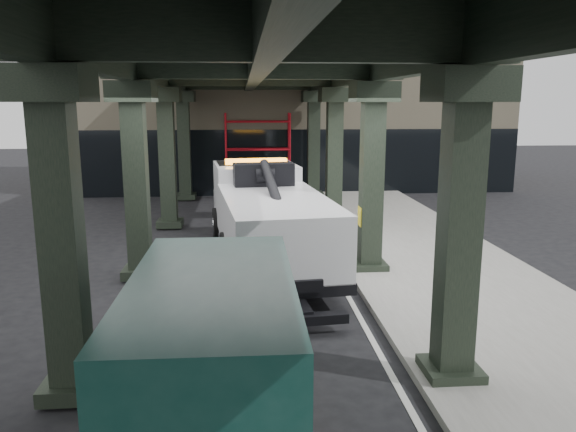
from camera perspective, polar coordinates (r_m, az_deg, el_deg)
name	(u,v)px	position (r m, az deg, el deg)	size (l,w,h in m)	color
ground	(277,301)	(13.06, -1.15, -8.66)	(90.00, 90.00, 0.00)	black
sidewalk	(438,268)	(15.80, 14.97, -5.16)	(5.00, 40.00, 0.15)	gray
lane_stripe	(336,273)	(15.13, 4.86, -5.82)	(0.12, 38.00, 0.01)	silver
viaduct	(255,62)	(14.27, -3.41, 15.34)	(7.40, 32.00, 6.40)	black
building	(290,111)	(32.36, 0.21, 10.62)	(22.00, 10.00, 8.00)	#C6B793
scaffolding	(258,153)	(27.00, -3.09, 6.40)	(3.08, 0.88, 4.00)	red
tow_truck	(266,213)	(15.79, -2.28, 0.28)	(3.40, 9.14, 2.93)	black
towed_van	(215,347)	(7.88, -7.44, -13.03)	(2.35, 5.72, 2.31)	#103932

